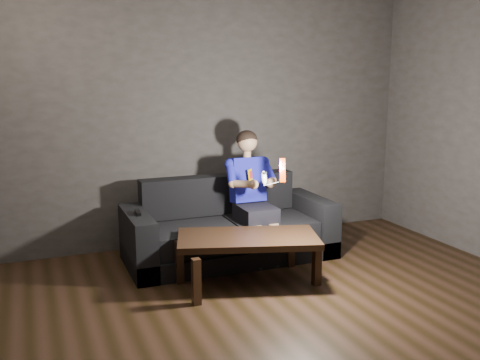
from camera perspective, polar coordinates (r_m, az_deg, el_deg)
name	(u,v)px	position (r m, az deg, el deg)	size (l,w,h in m)	color
floor	(304,344)	(3.85, 6.89, -16.96)	(5.00, 5.00, 0.00)	black
back_wall	(193,119)	(5.73, -4.99, 6.52)	(5.00, 0.04, 2.70)	#35302E
sofa	(229,233)	(5.38, -1.21, -5.63)	(2.04, 0.88, 0.79)	black
child	(252,186)	(5.31, 1.27, -0.67)	(0.50, 0.62, 1.23)	black
wii_remote_red	(282,170)	(4.88, 4.52, 1.05)	(0.07, 0.09, 0.22)	#EF3701
nunchuk_white	(264,178)	(4.82, 2.58, 0.23)	(0.06, 0.08, 0.14)	white
wii_remote_black	(138,213)	(4.98, -10.85, -3.45)	(0.05, 0.16, 0.03)	black
coffee_table	(248,242)	(4.67, 0.84, -6.66)	(1.33, 0.93, 0.44)	black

